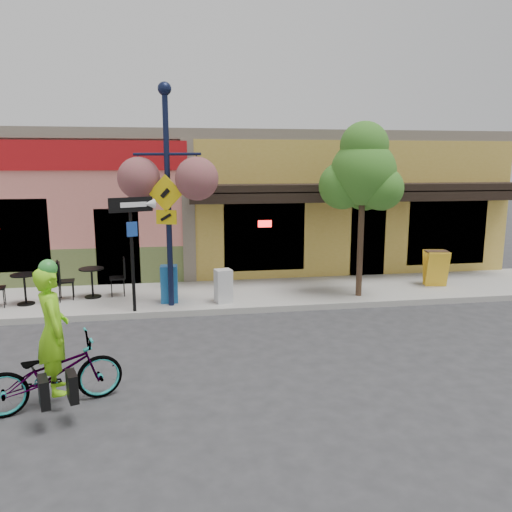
{
  "coord_description": "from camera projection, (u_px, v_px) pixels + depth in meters",
  "views": [
    {
      "loc": [
        -1.39,
        -10.86,
        3.58
      ],
      "look_at": [
        0.47,
        0.5,
        1.4
      ],
      "focal_mm": 35.0,
      "sensor_mm": 36.0,
      "label": 1
    }
  ],
  "objects": [
    {
      "name": "ground",
      "position": [
        239.0,
        321.0,
        11.41
      ],
      "size": [
        90.0,
        90.0,
        0.0
      ],
      "primitive_type": "plane",
      "color": "#2D2D30",
      "rests_on": "ground"
    },
    {
      "name": "sidewalk",
      "position": [
        230.0,
        295.0,
        13.34
      ],
      "size": [
        24.0,
        3.0,
        0.15
      ],
      "primitive_type": "cube",
      "color": "#9E9B93",
      "rests_on": "ground"
    },
    {
      "name": "curb",
      "position": [
        236.0,
        311.0,
        11.93
      ],
      "size": [
        24.0,
        0.12,
        0.15
      ],
      "primitive_type": "cube",
      "color": "#A8A59E",
      "rests_on": "ground"
    },
    {
      "name": "building",
      "position": [
        213.0,
        199.0,
        18.27
      ],
      "size": [
        18.2,
        8.2,
        4.5
      ],
      "primitive_type": null,
      "color": "#D17467",
      "rests_on": "ground"
    },
    {
      "name": "bicycle",
      "position": [
        53.0,
        373.0,
        7.31
      ],
      "size": [
        2.12,
        1.31,
        1.05
      ],
      "primitive_type": "imported",
      "rotation": [
        0.0,
        0.0,
        1.9
      ],
      "color": "maroon",
      "rests_on": "ground"
    },
    {
      "name": "cyclist_rider",
      "position": [
        54.0,
        347.0,
        7.24
      ],
      "size": [
        0.64,
        0.79,
        1.87
      ],
      "primitive_type": "imported",
      "rotation": [
        0.0,
        0.0,
        1.9
      ],
      "color": "#80DD17",
      "rests_on": "ground"
    },
    {
      "name": "lamp_post",
      "position": [
        168.0,
        198.0,
        11.64
      ],
      "size": [
        1.79,
        1.25,
        5.21
      ],
      "primitive_type": null,
      "rotation": [
        0.0,
        0.0,
        -0.4
      ],
      "color": "black",
      "rests_on": "sidewalk"
    },
    {
      "name": "one_way_sign",
      "position": [
        132.0,
        255.0,
        11.39
      ],
      "size": [
        1.02,
        0.62,
        2.65
      ],
      "primitive_type": null,
      "rotation": [
        0.0,
        0.0,
        0.42
      ],
      "color": "black",
      "rests_on": "sidewalk"
    },
    {
      "name": "cafe_set_left",
      "position": [
        25.0,
        285.0,
        12.1
      ],
      "size": [
        1.78,
        1.15,
        0.99
      ],
      "primitive_type": null,
      "rotation": [
        0.0,
        0.0,
        0.21
      ],
      "color": "black",
      "rests_on": "sidewalk"
    },
    {
      "name": "cafe_set_right",
      "position": [
        92.0,
        278.0,
        12.73
      ],
      "size": [
        1.76,
        1.04,
        1.0
      ],
      "primitive_type": null,
      "rotation": [
        0.0,
        0.0,
        0.13
      ],
      "color": "black",
      "rests_on": "sidewalk"
    },
    {
      "name": "newspaper_box_blue",
      "position": [
        169.0,
        284.0,
        12.32
      ],
      "size": [
        0.42,
        0.38,
        0.92
      ],
      "primitive_type": null,
      "rotation": [
        0.0,
        0.0,
        -0.02
      ],
      "color": "#1A5EA1",
      "rests_on": "sidewalk"
    },
    {
      "name": "newspaper_box_grey",
      "position": [
        223.0,
        286.0,
        12.29
      ],
      "size": [
        0.46,
        0.43,
        0.83
      ],
      "primitive_type": null,
      "rotation": [
        0.0,
        0.0,
        0.23
      ],
      "color": "silver",
      "rests_on": "sidewalk"
    },
    {
      "name": "street_tree",
      "position": [
        362.0,
        210.0,
        12.59
      ],
      "size": [
        2.07,
        2.07,
        4.47
      ],
      "primitive_type": null,
      "rotation": [
        0.0,
        0.0,
        -0.21
      ],
      "color": "#3D7A26",
      "rests_on": "sidewalk"
    },
    {
      "name": "sandwich_board",
      "position": [
        438.0,
        269.0,
        13.77
      ],
      "size": [
        0.67,
        0.54,
        1.0
      ],
      "primitive_type": null,
      "rotation": [
        0.0,
        0.0,
        -0.18
      ],
      "color": "gold",
      "rests_on": "sidewalk"
    }
  ]
}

